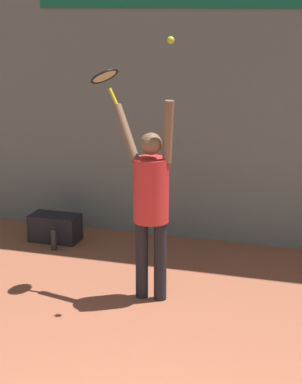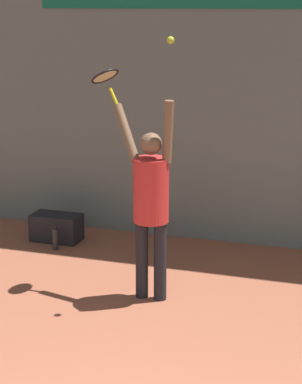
{
  "view_description": "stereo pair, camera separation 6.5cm",
  "coord_description": "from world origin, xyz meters",
  "px_view_note": "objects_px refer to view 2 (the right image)",
  "views": [
    {
      "loc": [
        1.25,
        -3.2,
        2.97
      ],
      "look_at": [
        -0.76,
        3.15,
        1.14
      ],
      "focal_mm": 65.0,
      "sensor_mm": 36.0,
      "label": 1
    },
    {
      "loc": [
        1.31,
        -3.18,
        2.97
      ],
      "look_at": [
        -0.76,
        3.15,
        1.14
      ],
      "focal_mm": 65.0,
      "sensor_mm": 36.0,
      "label": 2
    }
  ],
  "objects_px": {
    "tennis_player": "(151,198)",
    "tennis_racket": "(106,78)",
    "tennis_ball": "(171,40)",
    "equipment_bag": "(57,227)",
    "water_bottle": "(55,239)"
  },
  "relations": [
    {
      "from": "equipment_bag",
      "to": "water_bottle",
      "type": "bearing_deg",
      "value": -67.46
    },
    {
      "from": "tennis_ball",
      "to": "equipment_bag",
      "type": "distance_m",
      "value": 3.43
    },
    {
      "from": "tennis_player",
      "to": "tennis_racket",
      "type": "bearing_deg",
      "value": 153.71
    },
    {
      "from": "tennis_racket",
      "to": "tennis_ball",
      "type": "bearing_deg",
      "value": -25.19
    },
    {
      "from": "tennis_player",
      "to": "equipment_bag",
      "type": "relative_size",
      "value": 3.31
    },
    {
      "from": "equipment_bag",
      "to": "tennis_racket",
      "type": "bearing_deg",
      "value": -42.78
    },
    {
      "from": "tennis_player",
      "to": "water_bottle",
      "type": "bearing_deg",
      "value": 147.26
    },
    {
      "from": "water_bottle",
      "to": "tennis_player",
      "type": "bearing_deg",
      "value": -32.74
    },
    {
      "from": "tennis_player",
      "to": "tennis_racket",
      "type": "relative_size",
      "value": 5.35
    },
    {
      "from": "tennis_player",
      "to": "equipment_bag",
      "type": "xyz_separation_m",
      "value": [
        -1.71,
        1.33,
        -0.91
      ]
    },
    {
      "from": "tennis_player",
      "to": "water_bottle",
      "type": "xyz_separation_m",
      "value": [
        -1.58,
        1.01,
        -0.94
      ]
    },
    {
      "from": "tennis_player",
      "to": "tennis_racket",
      "type": "distance_m",
      "value": 1.31
    },
    {
      "from": "tennis_player",
      "to": "tennis_racket",
      "type": "height_order",
      "value": "tennis_racket"
    },
    {
      "from": "water_bottle",
      "to": "equipment_bag",
      "type": "bearing_deg",
      "value": 112.54
    },
    {
      "from": "tennis_racket",
      "to": "tennis_ball",
      "type": "relative_size",
      "value": 5.55
    }
  ]
}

